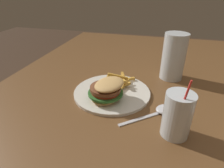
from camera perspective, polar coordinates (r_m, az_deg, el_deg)
dining_table at (r=0.73m, az=13.25°, el=-9.68°), size 1.65×1.24×0.78m
meal_plate_near at (r=0.64m, az=-0.55°, el=-1.96°), size 0.27×0.27×0.08m
beer_glass at (r=0.79m, az=18.22°, el=7.52°), size 0.09×0.09×0.18m
juice_glass at (r=0.50m, az=19.22°, el=-9.36°), size 0.07×0.07×0.17m
spoon at (r=0.60m, az=15.29°, el=-7.66°), size 0.14×0.17×0.02m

